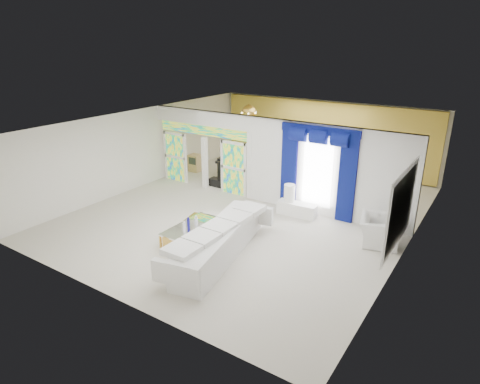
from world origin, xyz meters
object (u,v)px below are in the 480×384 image
Objects in this scene: grand_piano at (242,166)px; console_table at (297,209)px; coffee_table at (189,232)px; armchair at (379,230)px; white_sofa at (221,242)px.

console_table is at bearing -33.43° from grand_piano.
console_table is (1.87, 3.26, 0.01)m from coffee_table.
armchair is 7.20m from grand_piano.
grand_piano is (-3.76, 2.49, 0.23)m from console_table.
console_table is 0.74× the size of grand_piano.
grand_piano reaches higher than coffee_table.
console_table is (0.52, 3.56, -0.17)m from white_sofa.
white_sofa is 2.33× the size of grand_piano.
grand_piano is at bearing 108.17° from coffee_table.
console_table is at bearing 69.87° from white_sofa.
coffee_table is 1.44× the size of console_table.
armchair is 0.68× the size of grand_piano.
console_table is at bearing 66.37° from armchair.
coffee_table is 3.76m from console_table.
white_sofa is 2.19× the size of coffee_table.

